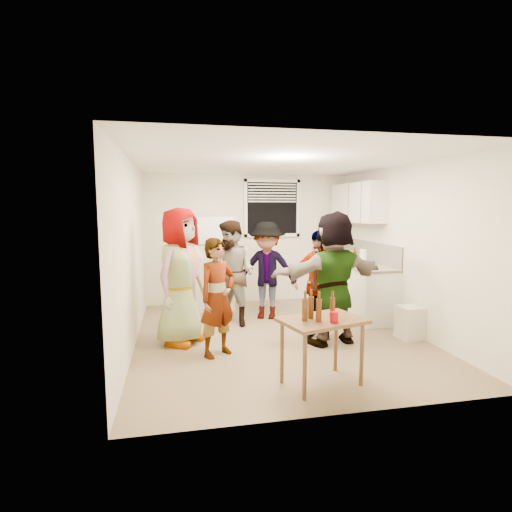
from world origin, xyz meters
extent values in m
cube|color=white|center=(-0.75, 1.88, 0.85)|extent=(0.70, 0.70, 1.70)
cube|color=white|center=(1.70, 1.15, 0.43)|extent=(0.60, 2.20, 0.86)
cube|color=#BFB79C|center=(1.70, 1.15, 0.88)|extent=(0.64, 2.22, 0.04)
cube|color=#BAB3AA|center=(1.99, 1.15, 1.08)|extent=(0.03, 2.20, 0.36)
cube|color=white|center=(1.83, 1.35, 1.95)|extent=(0.34, 1.60, 0.70)
cylinder|color=white|center=(1.68, 0.75, 0.90)|extent=(0.12, 0.12, 0.26)
cylinder|color=black|center=(1.75, 2.10, 0.90)|extent=(0.08, 0.08, 0.30)
cylinder|color=#47230C|center=(1.60, 0.91, 0.90)|extent=(0.05, 0.05, 0.21)
cylinder|color=blue|center=(1.62, 0.32, 0.90)|extent=(0.09, 0.09, 0.12)
cube|color=gold|center=(1.92, 1.67, 0.97)|extent=(0.02, 0.17, 0.14)
cube|color=beige|center=(1.83, -0.46, 0.25)|extent=(0.35, 0.35, 0.47)
cylinder|color=#47230C|center=(0.18, -1.57, 0.71)|extent=(0.05, 0.05, 0.21)
cylinder|color=#98040B|center=(0.12, -1.77, 0.71)|extent=(0.08, 0.08, 0.11)
imported|color=gray|center=(-1.37, 0.01, 0.00)|extent=(2.04, 1.84, 0.59)
imported|color=#141933|center=(-0.93, -0.56, 0.00)|extent=(1.28, 1.54, 0.36)
imported|color=brown|center=(-0.56, 0.70, 0.00)|extent=(1.75, 1.76, 0.63)
imported|color=#404044|center=(0.06, 0.99, 0.00)|extent=(1.57, 1.90, 0.61)
imported|color=black|center=(0.56, -0.12, 0.00)|extent=(1.76, 1.71, 0.38)
imported|color=#D77350|center=(0.66, -0.42, 0.00)|extent=(1.98, 2.09, 0.54)
camera|label=1|loc=(-1.43, -5.45, 1.87)|focal=28.00mm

